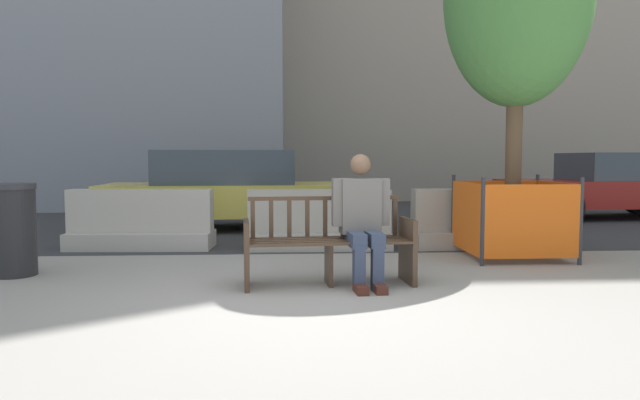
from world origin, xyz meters
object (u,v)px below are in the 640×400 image
construction_fence (512,217)px  car_sedan_mid (608,186)px  trash_bin (13,230)px  jersey_barrier_left (141,225)px  jersey_barrier_right (481,223)px  jersey_barrier_centre (320,225)px  street_bench (328,245)px  car_taxi_near (232,190)px  seated_person (362,217)px

construction_fence → car_sedan_mid: size_ratio=0.28×
construction_fence → trash_bin: construction_fence is taller
jersey_barrier_left → jersey_barrier_right: same height
jersey_barrier_centre → construction_fence: (2.44, -0.83, 0.19)m
street_bench → construction_fence: 2.89m
jersey_barrier_centre → trash_bin: size_ratio=2.01×
jersey_barrier_right → car_taxi_near: size_ratio=0.43×
street_bench → jersey_barrier_right: size_ratio=0.85×
seated_person → jersey_barrier_left: size_ratio=0.65×
street_bench → jersey_barrier_right: (2.38, 2.33, -0.06)m
street_bench → car_sedan_mid: car_sedan_mid is taller
seated_person → trash_bin: (-3.71, 0.66, -0.19)m
construction_fence → car_sedan_mid: bearing=49.7°
car_sedan_mid → street_bench: bearing=-136.4°
seated_person → jersey_barrier_centre: bearing=97.1°
jersey_barrier_centre → construction_fence: construction_fence is taller
jersey_barrier_centre → jersey_barrier_left: 2.52m
seated_person → jersey_barrier_left: (-2.81, 2.49, -0.35)m
car_sedan_mid → trash_bin: (-9.86, -5.56, -0.18)m
street_bench → trash_bin: size_ratio=1.72×
seated_person → car_taxi_near: (-1.74, 4.75, 0.02)m
car_taxi_near → trash_bin: size_ratio=4.73×
jersey_barrier_left → car_sedan_mid: car_sedan_mid is taller
jersey_barrier_left → car_sedan_mid: size_ratio=0.46×
jersey_barrier_left → construction_fence: size_ratio=1.63×
seated_person → car_taxi_near: 5.06m
jersey_barrier_right → car_sedan_mid: 5.65m
jersey_barrier_centre → jersey_barrier_left: size_ratio=0.99×
seated_person → car_sedan_mid: 8.75m
street_bench → trash_bin: 3.43m
street_bench → seated_person: size_ratio=1.31×
jersey_barrier_left → seated_person: bearing=-41.5°
car_taxi_near → jersey_barrier_centre: bearing=-59.1°
jersey_barrier_right → construction_fence: 0.88m
street_bench → construction_fence: construction_fence is taller
street_bench → seated_person: (0.34, -0.03, 0.29)m
car_taxi_near → jersey_barrier_left: bearing=-115.3°
trash_bin → street_bench: bearing=-10.6°
jersey_barrier_left → jersey_barrier_right: 4.85m
jersey_barrier_left → trash_bin: (-0.90, -1.83, 0.16)m
construction_fence → car_taxi_near: 5.07m
jersey_barrier_left → construction_fence: (4.96, -0.98, 0.19)m
seated_person → car_sedan_mid: car_sedan_mid is taller
construction_fence → trash_bin: 5.92m
street_bench → jersey_barrier_centre: street_bench is taller
seated_person → trash_bin: bearing=169.9°
jersey_barrier_left → car_taxi_near: 2.53m
construction_fence → jersey_barrier_centre: bearing=161.2°
jersey_barrier_left → jersey_barrier_centre: bearing=-3.5°
construction_fence → car_sedan_mid: 6.19m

